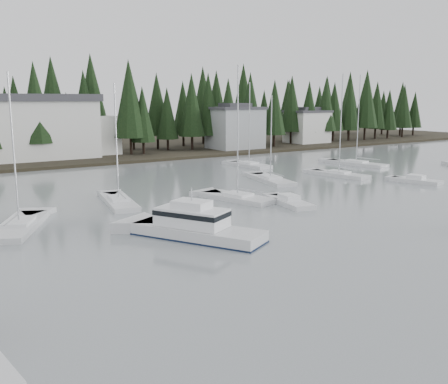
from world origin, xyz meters
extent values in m
cube|color=black|center=(0.00, 97.00, 0.00)|extent=(240.00, 54.00, 1.00)
cube|color=#999EA0|center=(36.00, 78.00, 4.50)|extent=(10.00, 8.00, 8.00)
cube|color=#38383D|center=(36.00, 78.00, 8.75)|extent=(10.60, 8.48, 0.50)
cube|color=#38383D|center=(36.00, 78.00, 9.35)|extent=(5.50, 4.40, 0.80)
cube|color=silver|center=(58.00, 80.00, 4.00)|extent=(9.00, 7.00, 7.00)
cube|color=#38383D|center=(58.00, 80.00, 7.75)|extent=(9.54, 7.42, 0.50)
cube|color=#38383D|center=(58.00, 80.00, 8.35)|extent=(4.95, 3.85, 0.80)
cube|color=silver|center=(-5.00, 82.00, 5.50)|extent=(24.00, 10.00, 10.00)
cube|color=#38383D|center=(-5.00, 82.00, 10.80)|extent=(25.00, 11.00, 1.20)
cube|color=silver|center=(7.00, 84.00, 4.00)|extent=(10.00, 8.00, 7.00)
cube|color=silver|center=(-4.55, 25.07, 0.14)|extent=(7.78, 10.72, 1.52)
cube|color=#0E1A34|center=(-4.55, 25.07, 0.03)|extent=(7.84, 10.78, 0.21)
cube|color=white|center=(-4.80, 25.53, 1.61)|extent=(4.90, 6.03, 1.38)
cube|color=black|center=(-4.80, 25.53, 1.95)|extent=(4.98, 6.11, 0.38)
cube|color=white|center=(-4.80, 25.53, 2.61)|extent=(2.99, 3.31, 0.62)
cylinder|color=#A5A8AD|center=(-4.80, 25.53, 3.37)|extent=(0.10, 0.10, 1.04)
cube|color=silver|center=(-4.73, 40.49, -0.03)|extent=(4.24, 9.53, 1.05)
cube|color=white|center=(-4.73, 40.49, 0.62)|extent=(2.33, 3.42, 0.30)
cylinder|color=#A5A8AD|center=(-4.73, 40.49, 6.28)|extent=(0.14, 0.14, 11.55)
cube|color=silver|center=(23.56, 56.33, -0.03)|extent=(3.23, 8.35, 1.05)
cube|color=white|center=(23.56, 56.33, 0.62)|extent=(2.07, 2.90, 0.30)
cylinder|color=#A5A8AD|center=(23.56, 56.33, 6.80)|extent=(0.14, 0.14, 12.60)
cube|color=silver|center=(17.16, 43.07, -0.03)|extent=(4.96, 9.99, 1.05)
cube|color=white|center=(17.16, 43.07, 0.62)|extent=(2.66, 3.63, 0.30)
cylinder|color=#A5A8AD|center=(17.16, 43.07, 5.76)|extent=(0.14, 0.14, 10.52)
cube|color=silver|center=(6.56, 35.51, -0.03)|extent=(5.03, 9.02, 1.05)
cube|color=white|center=(6.56, 35.51, 0.62)|extent=(2.74, 3.34, 0.30)
cylinder|color=#A5A8AD|center=(6.56, 35.51, 7.23)|extent=(0.14, 0.14, 13.47)
cube|color=silver|center=(-15.33, 35.68, -0.03)|extent=(6.88, 9.83, 1.05)
cube|color=white|center=(-15.33, 35.68, 0.62)|extent=(3.26, 3.81, 0.30)
cylinder|color=#A5A8AD|center=(-15.33, 35.68, 6.57)|extent=(0.14, 0.14, 12.14)
cube|color=silver|center=(27.86, 41.25, -0.03)|extent=(3.68, 9.03, 1.05)
cube|color=white|center=(27.86, 41.25, 0.62)|extent=(2.14, 3.19, 0.30)
cylinder|color=#A5A8AD|center=(27.86, 41.25, 7.19)|extent=(0.14, 0.14, 13.39)
cube|color=silver|center=(39.14, 48.15, -0.03)|extent=(4.14, 10.68, 1.05)
cube|color=white|center=(39.14, 48.15, 0.62)|extent=(2.36, 3.77, 0.30)
cylinder|color=#A5A8AD|center=(39.14, 48.15, 7.41)|extent=(0.14, 0.14, 13.83)
cube|color=silver|center=(9.59, 30.73, 0.05)|extent=(3.61, 7.19, 0.90)
cube|color=white|center=(9.59, 30.73, 0.75)|extent=(1.93, 2.47, 0.55)
cube|color=silver|center=(32.02, 31.90, 0.05)|extent=(3.54, 6.58, 0.90)
cube|color=white|center=(32.02, 31.90, 0.75)|extent=(1.90, 2.28, 0.55)
camera|label=1|loc=(-23.44, -6.81, 10.51)|focal=40.00mm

